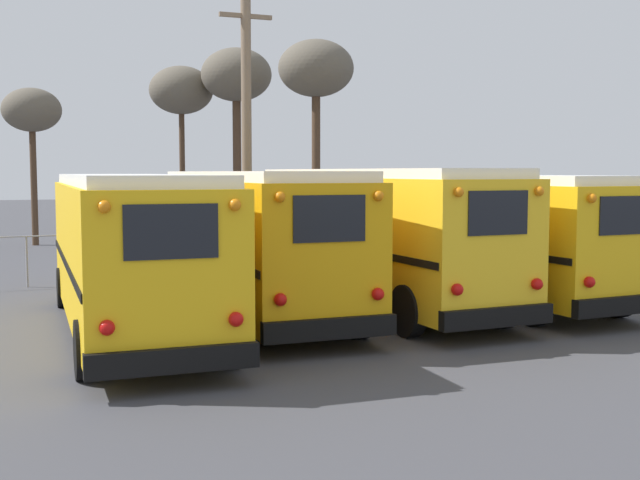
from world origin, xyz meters
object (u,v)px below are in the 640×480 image
(school_bus_3, at_px, (481,231))
(school_bus_0, at_px, (130,247))
(school_bus_2, at_px, (375,232))
(bare_tree_2, at_px, (316,72))
(utility_pole, at_px, (246,122))
(bare_tree_3, at_px, (181,92))
(school_bus_1, at_px, (252,236))
(bare_tree_1, at_px, (32,112))
(bare_tree_0, at_px, (236,78))

(school_bus_3, bearing_deg, school_bus_0, -174.14)
(school_bus_2, bearing_deg, school_bus_0, -170.65)
(bare_tree_2, bearing_deg, school_bus_3, -94.88)
(school_bus_3, bearing_deg, bare_tree_2, 85.12)
(school_bus_2, bearing_deg, school_bus_3, -1.22)
(school_bus_2, bearing_deg, utility_pole, 91.98)
(school_bus_2, distance_m, bare_tree_3, 20.25)
(school_bus_0, distance_m, bare_tree_2, 18.43)
(school_bus_1, height_order, bare_tree_1, bare_tree_1)
(school_bus_0, distance_m, utility_pole, 11.80)
(school_bus_1, bearing_deg, school_bus_0, -156.56)
(school_bus_3, height_order, bare_tree_0, bare_tree_0)
(school_bus_0, bearing_deg, school_bus_3, 5.86)
(school_bus_0, xyz_separation_m, utility_pole, (5.52, 9.95, 3.14))
(school_bus_2, xyz_separation_m, utility_pole, (-0.31, 8.99, 3.07))
(school_bus_3, height_order, bare_tree_3, bare_tree_3)
(bare_tree_2, bearing_deg, bare_tree_3, 124.51)
(school_bus_0, distance_m, bare_tree_3, 21.96)
(bare_tree_2, distance_m, bare_tree_3, 7.34)
(school_bus_1, height_order, bare_tree_0, bare_tree_0)
(school_bus_0, xyz_separation_m, school_bus_2, (5.83, 0.96, 0.07))
(utility_pole, height_order, bare_tree_1, utility_pole)
(school_bus_1, relative_size, school_bus_2, 1.01)
(utility_pole, relative_size, bare_tree_3, 1.18)
(school_bus_3, distance_m, bare_tree_3, 20.54)
(school_bus_0, height_order, school_bus_3, school_bus_0)
(school_bus_1, height_order, bare_tree_3, bare_tree_3)
(school_bus_2, xyz_separation_m, school_bus_3, (2.91, -0.06, -0.06))
(school_bus_0, bearing_deg, bare_tree_0, 67.32)
(utility_pole, distance_m, bare_tree_2, 6.78)
(school_bus_1, distance_m, school_bus_2, 2.93)
(school_bus_0, bearing_deg, bare_tree_3, 74.37)
(school_bus_0, xyz_separation_m, school_bus_1, (2.91, 1.26, 0.04))
(bare_tree_1, distance_m, bare_tree_3, 6.53)
(school_bus_0, bearing_deg, school_bus_2, 9.35)
(school_bus_3, distance_m, bare_tree_2, 14.75)
(school_bus_0, relative_size, bare_tree_1, 1.46)
(school_bus_0, xyz_separation_m, bare_tree_0, (7.79, 18.65, 5.59))
(school_bus_0, xyz_separation_m, bare_tree_2, (9.91, 14.54, 5.51))
(school_bus_2, height_order, school_bus_3, school_bus_2)
(school_bus_1, bearing_deg, bare_tree_2, 62.21)
(school_bus_2, relative_size, bare_tree_1, 1.46)
(bare_tree_1, bearing_deg, bare_tree_0, -13.32)
(utility_pole, xyz_separation_m, bare_tree_0, (2.27, 8.70, 2.45))
(school_bus_1, height_order, school_bus_3, school_bus_1)
(school_bus_2, relative_size, bare_tree_0, 1.14)
(bare_tree_3, bearing_deg, bare_tree_2, -55.49)
(school_bus_2, height_order, bare_tree_3, bare_tree_3)
(utility_pole, distance_m, bare_tree_3, 10.81)
(utility_pole, bearing_deg, school_bus_2, -88.02)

